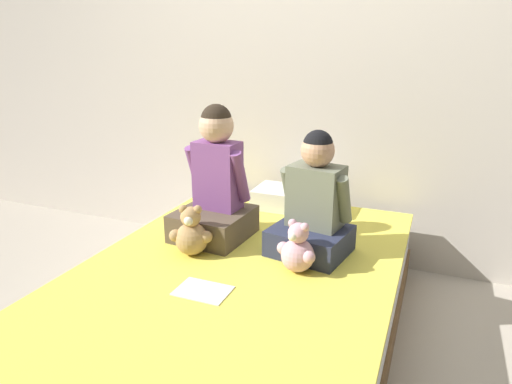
# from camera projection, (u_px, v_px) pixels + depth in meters

# --- Properties ---
(ground_plane) EXTENTS (14.00, 14.00, 0.00)m
(ground_plane) POSITION_uv_depth(u_px,v_px,m) (237.00, 345.00, 2.08)
(ground_plane) COLOR #B2A899
(wall_behind_bed) EXTENTS (8.00, 0.06, 2.50)m
(wall_behind_bed) POSITION_uv_depth(u_px,v_px,m) (313.00, 55.00, 2.67)
(wall_behind_bed) COLOR beige
(wall_behind_bed) RESTS_ON ground_plane
(bed) EXTENTS (1.33, 1.99, 0.39)m
(bed) POSITION_uv_depth(u_px,v_px,m) (237.00, 309.00, 2.02)
(bed) COLOR brown
(bed) RESTS_ON ground_plane
(child_on_left) EXTENTS (0.36, 0.38, 0.65)m
(child_on_left) POSITION_uv_depth(u_px,v_px,m) (215.00, 186.00, 2.24)
(child_on_left) COLOR brown
(child_on_left) RESTS_ON bed
(child_on_right) EXTENTS (0.38, 0.35, 0.57)m
(child_on_right) POSITION_uv_depth(u_px,v_px,m) (314.00, 205.00, 2.07)
(child_on_right) COLOR #282D47
(child_on_right) RESTS_ON bed
(teddy_bear_held_by_left_child) EXTENTS (0.19, 0.15, 0.24)m
(teddy_bear_held_by_left_child) POSITION_uv_depth(u_px,v_px,m) (191.00, 234.00, 2.07)
(teddy_bear_held_by_left_child) COLOR tan
(teddy_bear_held_by_left_child) RESTS_ON bed
(teddy_bear_held_by_right_child) EXTENTS (0.18, 0.14, 0.23)m
(teddy_bear_held_by_right_child) POSITION_uv_depth(u_px,v_px,m) (298.00, 250.00, 1.91)
(teddy_bear_held_by_right_child) COLOR #DBA3B2
(teddy_bear_held_by_right_child) RESTS_ON bed
(pillow_at_headboard) EXTENTS (0.47, 0.26, 0.11)m
(pillow_at_headboard) POSITION_uv_depth(u_px,v_px,m) (295.00, 199.00, 2.67)
(pillow_at_headboard) COLOR silver
(pillow_at_headboard) RESTS_ON bed
(sign_card) EXTENTS (0.21, 0.15, 0.00)m
(sign_card) POSITION_uv_depth(u_px,v_px,m) (203.00, 291.00, 1.78)
(sign_card) COLOR white
(sign_card) RESTS_ON bed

